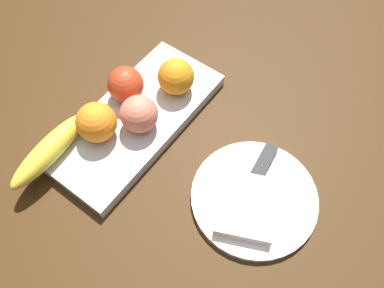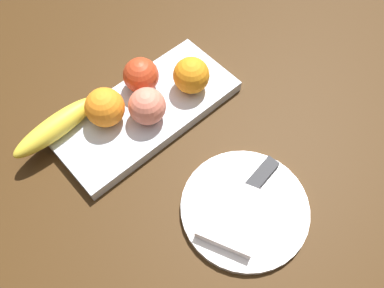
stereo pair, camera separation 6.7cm
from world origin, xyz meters
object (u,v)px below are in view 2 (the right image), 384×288
fruit_tray (146,111)px  peach (147,106)px  banana (56,127)px  orange_near_banana (191,75)px  apple (141,75)px  folded_napkin (234,215)px  knife (253,184)px  dinner_plate (245,208)px  orange_near_apple (105,107)px

fruit_tray → peach: 0.05m
banana → orange_near_banana: orange_near_banana is taller
apple → folded_napkin: size_ratio=0.61×
peach → knife: (-0.05, 0.23, -0.04)m
orange_near_banana → knife: (0.06, 0.23, -0.04)m
dinner_plate → folded_napkin: (0.03, 0.00, 0.02)m
orange_near_banana → knife: size_ratio=0.39×
apple → knife: bearing=92.1°
fruit_tray → knife: bearing=98.8°
apple → folded_napkin: 0.32m
folded_napkin → knife: size_ratio=0.62×
orange_near_banana → dinner_plate: size_ratio=0.32×
orange_near_apple → knife: orange_near_apple is taller
fruit_tray → knife: 0.25m
fruit_tray → peach: (0.01, 0.02, 0.05)m
apple → orange_near_apple: size_ratio=0.95×
banana → dinner_plate: 0.36m
orange_near_apple → dinner_plate: bearing=103.0°
fruit_tray → banana: 0.17m
orange_near_apple → fruit_tray: bearing=158.6°
orange_near_apple → banana: bearing=-22.5°
peach → folded_napkin: (0.02, 0.24, -0.04)m
apple → banana: size_ratio=0.39×
banana → peach: bearing=-33.1°
banana → orange_near_banana: bearing=-21.5°
banana → orange_near_banana: (-0.25, 0.08, 0.01)m
apple → knife: (-0.01, 0.29, -0.04)m
fruit_tray → folded_napkin: size_ratio=3.23×
fruit_tray → orange_near_apple: 0.09m
peach → orange_near_banana: bearing=179.8°
apple → dinner_plate: apple is taller
orange_near_banana → folded_napkin: bearing=62.7°
peach → knife: size_ratio=0.38×
banana → orange_near_banana: size_ratio=2.51×
folded_napkin → peach: bearing=-94.4°
fruit_tray → folded_napkin: (0.03, 0.27, 0.01)m
apple → orange_near_banana: 0.10m
knife → orange_near_banana: bearing=-112.0°
orange_near_banana → folded_napkin: (0.13, 0.24, -0.04)m
banana → orange_near_apple: orange_near_apple is taller
orange_near_apple → orange_near_banana: size_ratio=1.03×
knife → dinner_plate: bearing=17.8°
fruit_tray → banana: banana is taller
fruit_tray → orange_near_banana: size_ratio=5.16×
orange_near_apple → knife: (-0.11, 0.27, -0.04)m
folded_napkin → fruit_tray: bearing=-95.8°
orange_near_banana → peach: (0.11, -0.00, -0.00)m
dinner_plate → knife: 0.04m
peach → knife: 0.24m
orange_near_apple → dinner_plate: size_ratio=0.33×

